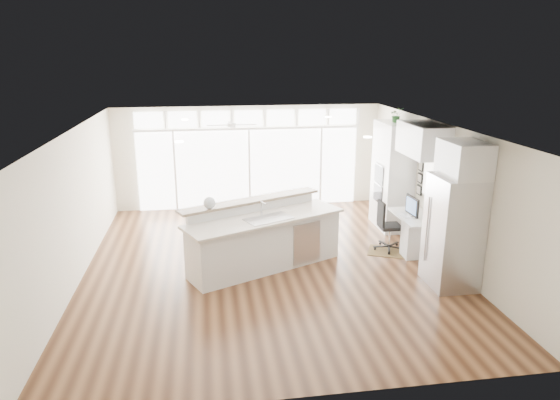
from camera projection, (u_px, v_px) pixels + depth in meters
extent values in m
cube|color=#402413|center=(268.00, 265.00, 9.86)|extent=(7.00, 8.00, 0.02)
cube|color=white|center=(267.00, 128.00, 9.09)|extent=(7.00, 8.00, 0.02)
cube|color=beige|center=(249.00, 157.00, 13.27)|extent=(7.00, 0.04, 2.70)
cube|color=beige|center=(311.00, 296.00, 5.68)|extent=(7.00, 0.04, 2.70)
cube|color=beige|center=(75.00, 207.00, 8.98)|extent=(0.04, 8.00, 2.70)
cube|color=beige|center=(441.00, 191.00, 9.97)|extent=(0.04, 8.00, 2.70)
cube|color=white|center=(249.00, 168.00, 13.30)|extent=(5.80, 0.06, 2.08)
cube|color=white|center=(248.00, 118.00, 12.92)|extent=(5.90, 0.06, 0.40)
cube|color=white|center=(433.00, 178.00, 10.19)|extent=(0.04, 0.85, 0.85)
cube|color=silver|center=(231.00, 121.00, 11.74)|extent=(1.16, 1.16, 0.32)
cube|color=white|center=(266.00, 127.00, 9.29)|extent=(3.40, 3.00, 0.02)
cube|color=silver|center=(392.00, 176.00, 11.66)|extent=(0.64, 1.20, 2.50)
cube|color=silver|center=(414.00, 233.00, 10.48)|extent=(0.72, 1.30, 0.76)
cube|color=silver|center=(423.00, 140.00, 9.93)|extent=(0.64, 1.30, 0.64)
cube|color=silver|center=(453.00, 232.00, 8.74)|extent=(0.76, 0.90, 2.00)
cube|color=silver|center=(464.00, 159.00, 8.38)|extent=(0.64, 0.90, 0.60)
cube|color=black|center=(420.00, 178.00, 10.82)|extent=(0.06, 0.22, 0.80)
cube|color=silver|center=(265.00, 237.00, 9.56)|extent=(3.36, 2.41, 1.25)
cube|color=#352511|center=(390.00, 252.00, 10.46)|extent=(1.05, 0.93, 0.01)
cube|color=black|center=(390.00, 226.00, 10.45)|extent=(0.56, 0.52, 1.06)
sphere|color=silver|center=(210.00, 203.00, 9.17)|extent=(0.31, 0.31, 0.23)
cube|color=black|center=(412.00, 206.00, 10.30)|extent=(0.12, 0.53, 0.44)
cube|color=silver|center=(404.00, 216.00, 10.33)|extent=(0.16, 0.32, 0.02)
imported|color=#275C28|center=(396.00, 117.00, 11.27)|extent=(0.31, 0.34, 0.26)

